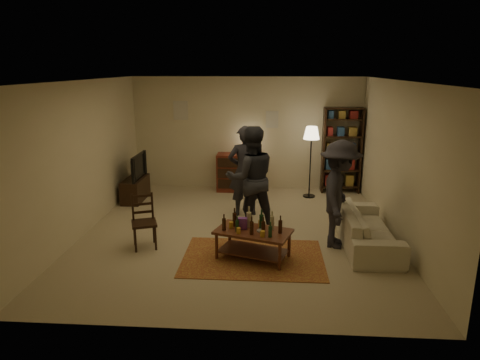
# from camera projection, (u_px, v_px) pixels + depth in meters

# --- Properties ---
(floor) EXTENTS (6.00, 6.00, 0.00)m
(floor) POSITION_uv_depth(u_px,v_px,m) (238.00, 232.00, 7.80)
(floor) COLOR #C6B793
(floor) RESTS_ON ground
(room_shell) EXTENTS (6.00, 6.00, 6.00)m
(room_shell) POSITION_uv_depth(u_px,v_px,m) (220.00, 114.00, 10.24)
(room_shell) COLOR beige
(room_shell) RESTS_ON ground
(rug) EXTENTS (2.20, 1.50, 0.01)m
(rug) POSITION_uv_depth(u_px,v_px,m) (253.00, 258.00, 6.74)
(rug) COLOR maroon
(rug) RESTS_ON ground
(coffee_table) EXTENTS (1.28, 0.95, 0.81)m
(coffee_table) POSITION_uv_depth(u_px,v_px,m) (253.00, 234.00, 6.64)
(coffee_table) COLOR brown
(coffee_table) RESTS_ON ground
(dining_chair) EXTENTS (0.51, 0.51, 0.92)m
(dining_chair) POSITION_uv_depth(u_px,v_px,m) (144.00, 219.00, 7.08)
(dining_chair) COLOR black
(dining_chair) RESTS_ON ground
(tv_stand) EXTENTS (0.40, 1.00, 1.06)m
(tv_stand) POSITION_uv_depth(u_px,v_px,m) (135.00, 183.00, 9.59)
(tv_stand) COLOR black
(tv_stand) RESTS_ON ground
(dresser) EXTENTS (1.00, 0.50, 1.36)m
(dresser) POSITION_uv_depth(u_px,v_px,m) (238.00, 171.00, 10.30)
(dresser) COLOR maroon
(dresser) RESTS_ON ground
(bookshelf) EXTENTS (0.90, 0.34, 2.02)m
(bookshelf) POSITION_uv_depth(u_px,v_px,m) (341.00, 149.00, 10.06)
(bookshelf) COLOR black
(bookshelf) RESTS_ON ground
(floor_lamp) EXTENTS (0.36, 0.36, 1.63)m
(floor_lamp) POSITION_uv_depth(u_px,v_px,m) (311.00, 138.00, 9.56)
(floor_lamp) COLOR black
(floor_lamp) RESTS_ON ground
(sofa) EXTENTS (0.81, 2.08, 0.61)m
(sofa) POSITION_uv_depth(u_px,v_px,m) (366.00, 228.00, 7.19)
(sofa) COLOR beige
(sofa) RESTS_ON ground
(person_left) EXTENTS (0.76, 0.60, 1.82)m
(person_left) POSITION_uv_depth(u_px,v_px,m) (244.00, 171.00, 8.51)
(person_left) COLOR #26262D
(person_left) RESTS_ON ground
(person_right) EXTENTS (1.09, 0.95, 1.91)m
(person_right) POSITION_uv_depth(u_px,v_px,m) (251.00, 178.00, 7.77)
(person_right) COLOR #282930
(person_right) RESTS_ON ground
(person_by_sofa) EXTENTS (0.90, 1.28, 1.79)m
(person_by_sofa) POSITION_uv_depth(u_px,v_px,m) (339.00, 194.00, 7.00)
(person_by_sofa) COLOR #2A2931
(person_by_sofa) RESTS_ON ground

